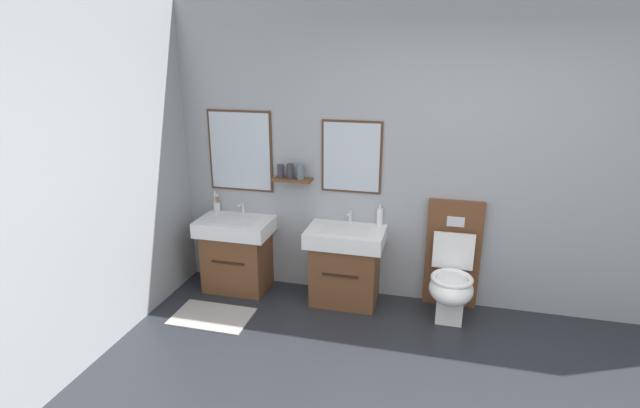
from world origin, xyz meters
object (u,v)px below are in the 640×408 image
Objects in this scene: vanity_sink_right at (345,263)px; toilet at (451,275)px; toothbrush_cup at (217,206)px; soap_dispenser at (380,216)px; vanity_sink_left at (237,251)px.

vanity_sink_right is 0.95m from toilet.
toothbrush_cup is 1.62m from soap_dispenser.
toilet is (2.02, 0.00, -0.00)m from vanity_sink_left.
toothbrush_cup is (-2.29, 0.16, 0.40)m from toilet.
vanity_sink_right is 3.68× the size of soap_dispenser.
vanity_sink_left is 1.07m from vanity_sink_right.
vanity_sink_right is 3.52× the size of toothbrush_cup.
vanity_sink_left is 1.00× the size of vanity_sink_right.
toothbrush_cup is 1.05× the size of soap_dispenser.
toilet is 2.33m from toothbrush_cup.
soap_dispenser is at bearing 0.37° from toothbrush_cup.
vanity_sink_left is at bearing -31.30° from toothbrush_cup.
vanity_sink_left and vanity_sink_right have the same top height.
vanity_sink_left is 1.42m from soap_dispenser.
toothbrush_cup is (-1.34, 0.16, 0.39)m from vanity_sink_right.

